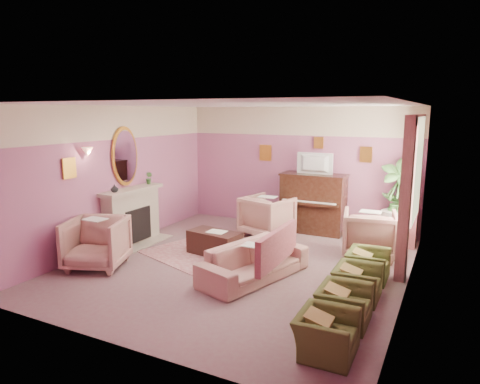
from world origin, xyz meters
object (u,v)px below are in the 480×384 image
at_px(side_table, 393,228).
at_px(television, 314,162).
at_px(olive_chair_b, 344,299).
at_px(olive_chair_c, 357,277).
at_px(floral_armchair_right, 370,232).
at_px(olive_chair_d, 368,260).
at_px(olive_chair_a, 327,327).
at_px(floral_armchair_left, 267,214).
at_px(sofa, 254,255).
at_px(coffee_table, 215,243).
at_px(piano, 313,204).
at_px(floral_armchair_front, 96,240).

bearing_deg(side_table, television, 176.87).
height_order(olive_chair_b, olive_chair_c, same).
xyz_separation_m(floral_armchair_right, olive_chair_d, (0.18, -1.12, -0.17)).
relative_size(television, olive_chair_c, 1.09).
bearing_deg(olive_chair_d, olive_chair_a, -90.00).
bearing_deg(floral_armchair_left, olive_chair_d, -32.58).
distance_m(olive_chair_a, olive_chair_d, 2.46).
xyz_separation_m(sofa, side_table, (1.77, 2.96, -0.05)).
relative_size(coffee_table, sofa, 0.51).
height_order(floral_armchair_right, olive_chair_a, floral_armchair_right).
distance_m(sofa, olive_chair_d, 1.85).
xyz_separation_m(television, olive_chair_c, (1.64, -3.06, -1.28)).
xyz_separation_m(olive_chair_a, side_table, (0.12, 4.60, 0.03)).
xyz_separation_m(television, coffee_table, (-1.19, -2.31, -1.38)).
bearing_deg(olive_chair_c, coffee_table, 165.19).
relative_size(olive_chair_a, olive_chair_d, 1.00).
bearing_deg(coffee_table, olive_chair_c, -14.81).
relative_size(piano, olive_chair_c, 1.91).
bearing_deg(sofa, floral_armchair_right, 52.68).
relative_size(floral_armchair_front, olive_chair_c, 1.33).
xyz_separation_m(olive_chair_a, olive_chair_b, (0.00, 0.82, 0.00)).
bearing_deg(olive_chair_c, sofa, 179.77).
height_order(floral_armchair_left, olive_chair_a, floral_armchair_left).
relative_size(television, side_table, 1.14).
xyz_separation_m(olive_chair_a, olive_chair_c, (0.00, 1.64, 0.00)).
bearing_deg(floral_armchair_left, side_table, 12.81).
bearing_deg(olive_chair_a, coffee_table, 139.85).
relative_size(olive_chair_a, olive_chair_c, 1.00).
bearing_deg(floral_armchair_right, olive_chair_d, -80.71).
relative_size(sofa, olive_chair_b, 2.70).
bearing_deg(television, floral_armchair_front, -124.96).
xyz_separation_m(coffee_table, floral_armchair_left, (0.39, 1.63, 0.26)).
bearing_deg(olive_chair_a, floral_armchair_left, 121.28).
bearing_deg(floral_armchair_right, olive_chair_a, -87.07).
relative_size(floral_armchair_left, floral_armchair_front, 1.00).
relative_size(floral_armchair_right, olive_chair_a, 1.33).
height_order(coffee_table, olive_chair_d, olive_chair_d).
xyz_separation_m(olive_chair_d, side_table, (0.12, 2.14, 0.03)).
height_order(television, floral_armchair_left, television).
bearing_deg(olive_chair_a, olive_chair_c, 90.00).
relative_size(sofa, olive_chair_d, 2.70).
relative_size(sofa, olive_chair_a, 2.70).
bearing_deg(floral_armchair_right, floral_armchair_front, -146.75).
distance_m(floral_armchair_front, side_table, 5.80).
relative_size(floral_armchair_right, olive_chair_d, 1.33).
distance_m(floral_armchair_left, olive_chair_c, 3.42).
height_order(floral_armchair_front, olive_chair_d, floral_armchair_front).
bearing_deg(olive_chair_c, floral_armchair_right, 95.39).
distance_m(floral_armchair_right, olive_chair_d, 1.15).
height_order(television, floral_armchair_right, television).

